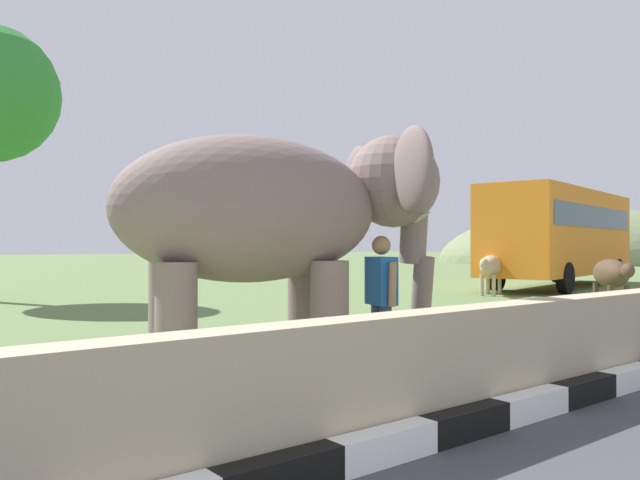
{
  "coord_description": "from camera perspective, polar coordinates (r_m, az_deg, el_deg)",
  "views": [
    {
      "loc": [
        -2.11,
        0.3,
        1.54
      ],
      "look_at": [
        2.33,
        5.88,
        1.6
      ],
      "focal_mm": 35.19,
      "sensor_mm": 36.0,
      "label": 1
    }
  ],
  "objects": [
    {
      "name": "cow_near",
      "position": [
        20.01,
        15.24,
        -2.38
      ],
      "size": [
        1.89,
        1.18,
        1.23
      ],
      "color": "tan",
      "rests_on": "ground_plane"
    },
    {
      "name": "bus_orange",
      "position": [
        24.69,
        21.03,
        0.81
      ],
      "size": [
        10.14,
        4.61,
        3.5
      ],
      "color": "orange",
      "rests_on": "ground_plane"
    },
    {
      "name": "cow_mid",
      "position": [
        15.75,
        24.99,
        -2.87
      ],
      "size": [
        1.59,
        1.67,
        1.23
      ],
      "color": "#473323",
      "rests_on": "ground_plane"
    },
    {
      "name": "person_handler",
      "position": [
        7.66,
        5.59,
        -5.08
      ],
      "size": [
        0.33,
        0.65,
        1.66
      ],
      "color": "navy",
      "rests_on": "ground_plane"
    },
    {
      "name": "barrier_parapet",
      "position": [
        5.48,
        11.26,
        -11.41
      ],
      "size": [
        28.0,
        0.36,
        1.0
      ],
      "primitive_type": "cube",
      "color": "tan",
      "rests_on": "ground_plane"
    },
    {
      "name": "hill_east",
      "position": [
        64.79,
        23.38,
        -1.8
      ],
      "size": [
        31.88,
        25.5,
        9.9
      ],
      "color": "#6A7A52",
      "rests_on": "ground_plane"
    },
    {
      "name": "elephant",
      "position": [
        7.37,
        -3.89,
        2.4
      ],
      "size": [
        4.07,
        3.03,
        2.92
      ],
      "color": "slate",
      "rests_on": "ground_plane"
    }
  ]
}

